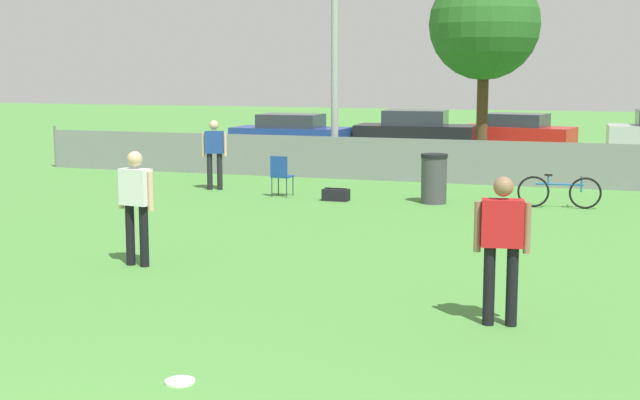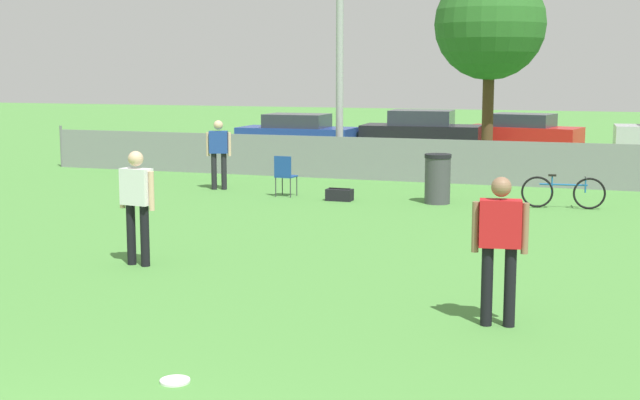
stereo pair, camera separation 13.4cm
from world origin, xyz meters
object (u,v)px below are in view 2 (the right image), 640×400
at_px(player_receiver_white, 137,199).
at_px(folding_chair_sideline, 285,173).
at_px(spectator_in_blue, 219,149).
at_px(gear_bag_sideline, 340,195).
at_px(player_thrower_red, 500,239).
at_px(frisbee_disc, 175,381).
at_px(tree_near_pole, 490,25).
at_px(trash_bin, 438,179).
at_px(parked_car_dark, 421,131).
at_px(bicycle_sideline, 563,192).
at_px(parked_car_red, 522,132).
at_px(parked_car_blue, 297,133).

height_order(player_receiver_white, folding_chair_sideline, player_receiver_white).
distance_m(spectator_in_blue, gear_bag_sideline, 3.46).
height_order(player_thrower_red, frisbee_disc, player_thrower_red).
bearing_deg(player_receiver_white, tree_near_pole, 87.19).
xyz_separation_m(trash_bin, gear_bag_sideline, (-2.09, -0.30, -0.40)).
bearing_deg(parked_car_dark, frisbee_disc, -86.15).
distance_m(tree_near_pole, bicycle_sideline, 8.22).
height_order(tree_near_pole, player_receiver_white, tree_near_pole).
bearing_deg(spectator_in_blue, parked_car_red, -131.35).
xyz_separation_m(player_receiver_white, gear_bag_sideline, (0.73, 7.13, -0.86)).
bearing_deg(tree_near_pole, player_thrower_red, -80.55).
height_order(spectator_in_blue, folding_chair_sideline, spectator_in_blue).
bearing_deg(parked_car_blue, player_thrower_red, -64.00).
relative_size(player_receiver_white, bicycle_sideline, 1.00).
height_order(spectator_in_blue, frisbee_disc, spectator_in_blue).
relative_size(folding_chair_sideline, trash_bin, 0.87).
bearing_deg(parked_car_blue, tree_near_pole, -27.38).
height_order(tree_near_pole, parked_car_blue, tree_near_pole).
relative_size(bicycle_sideline, gear_bag_sideline, 2.98).
relative_size(player_receiver_white, gear_bag_sideline, 2.97).
xyz_separation_m(spectator_in_blue, folding_chair_sideline, (1.92, -0.60, -0.43)).
distance_m(tree_near_pole, trash_bin, 7.85).
bearing_deg(player_receiver_white, parked_car_blue, 111.79).
bearing_deg(gear_bag_sideline, player_thrower_red, -61.32).
bearing_deg(frisbee_disc, player_thrower_red, 48.24).
bearing_deg(player_receiver_white, spectator_in_blue, 115.79).
bearing_deg(spectator_in_blue, gear_bag_sideline, 147.70).
height_order(player_receiver_white, parked_car_blue, player_receiver_white).
bearing_deg(player_thrower_red, bicycle_sideline, 80.56).
relative_size(trash_bin, parked_car_dark, 0.25).
distance_m(trash_bin, parked_car_dark, 12.46).
bearing_deg(tree_near_pole, parked_car_blue, 153.45).
bearing_deg(parked_car_dark, trash_bin, -79.22).
relative_size(frisbee_disc, trash_bin, 0.27).
xyz_separation_m(folding_chair_sideline, trash_bin, (3.44, 0.13, 0.00)).
distance_m(player_receiver_white, parked_car_dark, 19.48).
distance_m(bicycle_sideline, trash_bin, 2.59).
height_order(gear_bag_sideline, parked_car_red, parked_car_red).
bearing_deg(folding_chair_sideline, bicycle_sideline, -174.61).
bearing_deg(spectator_in_blue, parked_car_blue, -98.39).
height_order(folding_chair_sideline, bicycle_sideline, folding_chair_sideline).
height_order(trash_bin, parked_car_red, parked_car_red).
relative_size(trash_bin, parked_car_blue, 0.26).
relative_size(player_receiver_white, frisbee_disc, 5.96).
bearing_deg(bicycle_sideline, player_thrower_red, -96.64).
bearing_deg(trash_bin, player_receiver_white, -110.79).
height_order(spectator_in_blue, trash_bin, spectator_in_blue).
relative_size(gear_bag_sideline, parked_car_blue, 0.14).
relative_size(player_receiver_white, spectator_in_blue, 1.02).
distance_m(player_thrower_red, parked_car_blue, 21.76).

